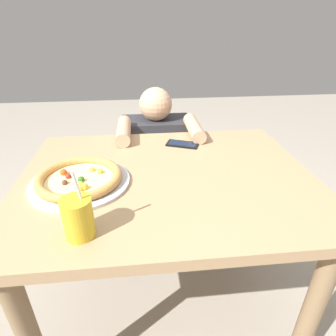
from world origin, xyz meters
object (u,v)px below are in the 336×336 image
pizza_near (80,179)px  drink_cup_colored (78,218)px  diner_seated (157,170)px  cell_phone (182,144)px

pizza_near → drink_cup_colored: size_ratio=1.72×
drink_cup_colored → diner_seated: 1.06m
pizza_near → drink_cup_colored: (0.05, -0.28, 0.04)m
pizza_near → cell_phone: bearing=36.2°
pizza_near → diner_seated: size_ratio=0.39×
drink_cup_colored → diner_seated: size_ratio=0.22×
pizza_near → diner_seated: bearing=63.8°
drink_cup_colored → pizza_near: bearing=99.9°
pizza_near → cell_phone: (0.43, 0.31, -0.02)m
diner_seated → drink_cup_colored: bearing=-106.5°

